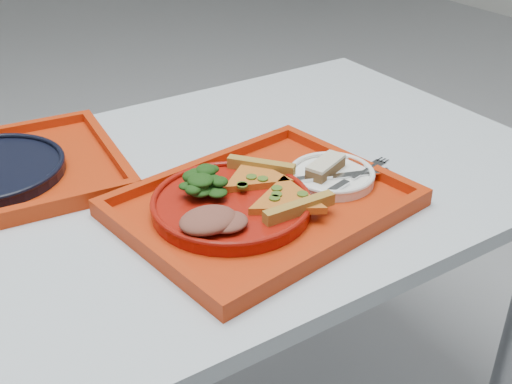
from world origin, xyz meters
TOP-DOWN VIEW (x-y plane):
  - table at (0.00, 0.00)m, footprint 1.60×0.80m
  - tray_main at (0.18, -0.14)m, footprint 0.50×0.41m
  - dinner_plate at (0.12, -0.13)m, footprint 0.26×0.26m
  - side_plate at (0.32, -0.14)m, footprint 0.15×0.15m
  - pizza_slice_a at (0.19, -0.18)m, footprint 0.13×0.15m
  - pizza_slice_b at (0.19, -0.09)m, footprint 0.18×0.18m
  - salad_heap at (0.11, -0.07)m, footprint 0.10×0.09m
  - meat_portion at (0.05, -0.18)m, footprint 0.09×0.07m
  - dessert_bar at (0.32, -0.13)m, footprint 0.09×0.06m
  - knife at (0.33, -0.15)m, footprint 0.18×0.08m
  - fork at (0.34, -0.18)m, footprint 0.18×0.07m

SIDE VIEW (x-z plane):
  - table at x=0.00m, z-range 0.30..1.05m
  - tray_main at x=0.18m, z-range 0.75..0.76m
  - side_plate at x=0.32m, z-range 0.76..0.78m
  - dinner_plate at x=0.12m, z-range 0.76..0.78m
  - knife at x=0.33m, z-range 0.78..0.78m
  - fork at x=0.34m, z-range 0.78..0.78m
  - dessert_bar at x=0.32m, z-range 0.78..0.80m
  - pizza_slice_a at x=0.19m, z-range 0.78..0.80m
  - pizza_slice_b at x=0.19m, z-range 0.78..0.80m
  - meat_portion at x=0.05m, z-range 0.78..0.81m
  - salad_heap at x=0.11m, z-range 0.78..0.83m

